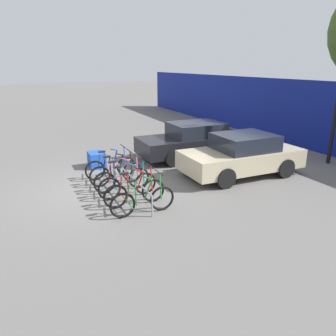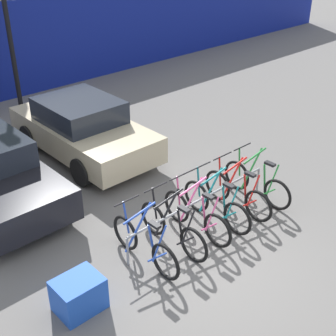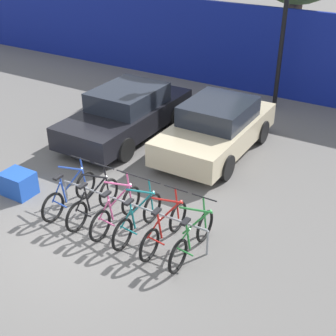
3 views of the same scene
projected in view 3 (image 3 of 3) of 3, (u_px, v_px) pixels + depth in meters
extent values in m
plane|color=#605E5B|center=(85.00, 232.00, 9.50)|extent=(120.00, 120.00, 0.00)
cube|color=navy|center=(262.00, 51.00, 15.87)|extent=(36.00, 0.16, 2.95)
cylinder|color=gray|center=(130.00, 204.00, 9.42)|extent=(3.50, 0.04, 0.04)
cylinder|color=gray|center=(66.00, 191.00, 10.35)|extent=(0.04, 0.04, 0.55)
cylinder|color=gray|center=(207.00, 243.00, 8.77)|extent=(0.04, 0.04, 0.55)
torus|color=black|center=(53.00, 207.00, 9.70)|extent=(0.06, 0.66, 0.66)
torus|color=black|center=(86.00, 185.00, 10.49)|extent=(0.06, 0.66, 0.66)
cylinder|color=#284CB7|center=(73.00, 180.00, 10.05)|extent=(0.60, 0.04, 0.76)
cylinder|color=#284CB7|center=(70.00, 168.00, 9.86)|extent=(0.68, 0.04, 0.16)
cylinder|color=#284CB7|center=(63.00, 189.00, 9.83)|extent=(0.14, 0.04, 0.63)
cylinder|color=#284CB7|center=(56.00, 193.00, 9.67)|extent=(0.32, 0.03, 0.58)
cylinder|color=#284CB7|center=(60.00, 204.00, 9.86)|extent=(0.40, 0.03, 0.08)
cylinder|color=#284CB7|center=(83.00, 172.00, 10.29)|extent=(0.12, 0.04, 0.69)
cylinder|color=black|center=(80.00, 158.00, 10.08)|extent=(0.52, 0.03, 0.03)
cube|color=black|center=(58.00, 177.00, 9.60)|extent=(0.10, 0.22, 0.05)
torus|color=black|center=(77.00, 217.00, 9.41)|extent=(0.06, 0.66, 0.66)
torus|color=black|center=(109.00, 193.00, 10.20)|extent=(0.06, 0.66, 0.66)
cylinder|color=black|center=(97.00, 188.00, 9.76)|extent=(0.60, 0.04, 0.76)
cylinder|color=black|center=(94.00, 176.00, 9.57)|extent=(0.68, 0.04, 0.16)
cylinder|color=black|center=(87.00, 198.00, 9.54)|extent=(0.14, 0.04, 0.63)
cylinder|color=black|center=(80.00, 201.00, 9.38)|extent=(0.32, 0.03, 0.58)
cylinder|color=black|center=(83.00, 213.00, 9.57)|extent=(0.40, 0.03, 0.08)
cylinder|color=black|center=(106.00, 180.00, 10.00)|extent=(0.12, 0.04, 0.69)
cylinder|color=black|center=(104.00, 166.00, 9.79)|extent=(0.52, 0.03, 0.03)
cube|color=black|center=(82.00, 186.00, 9.31)|extent=(0.10, 0.22, 0.05)
torus|color=black|center=(100.00, 226.00, 9.14)|extent=(0.06, 0.66, 0.66)
torus|color=black|center=(131.00, 201.00, 9.93)|extent=(0.06, 0.66, 0.66)
cylinder|color=#E55993|center=(120.00, 196.00, 9.50)|extent=(0.60, 0.04, 0.76)
cylinder|color=#E55993|center=(118.00, 184.00, 9.31)|extent=(0.68, 0.04, 0.16)
cylinder|color=#E55993|center=(110.00, 206.00, 9.28)|extent=(0.14, 0.04, 0.63)
cylinder|color=#E55993|center=(104.00, 210.00, 9.11)|extent=(0.32, 0.03, 0.58)
cylinder|color=#E55993|center=(106.00, 222.00, 9.31)|extent=(0.40, 0.03, 0.08)
cylinder|color=#E55993|center=(129.00, 188.00, 9.73)|extent=(0.12, 0.04, 0.69)
cylinder|color=black|center=(127.00, 173.00, 9.52)|extent=(0.52, 0.03, 0.03)
cube|color=black|center=(106.00, 194.00, 9.04)|extent=(0.10, 0.22, 0.05)
torus|color=black|center=(122.00, 234.00, 8.90)|extent=(0.06, 0.66, 0.66)
torus|color=black|center=(152.00, 208.00, 9.69)|extent=(0.06, 0.66, 0.66)
cylinder|color=#197A7F|center=(142.00, 203.00, 9.26)|extent=(0.60, 0.04, 0.76)
cylinder|color=#197A7F|center=(140.00, 191.00, 9.06)|extent=(0.68, 0.04, 0.16)
cylinder|color=#197A7F|center=(132.00, 214.00, 9.03)|extent=(0.14, 0.04, 0.63)
cylinder|color=#197A7F|center=(126.00, 218.00, 8.87)|extent=(0.32, 0.03, 0.58)
cylinder|color=#197A7F|center=(129.00, 230.00, 9.06)|extent=(0.40, 0.03, 0.08)
cylinder|color=#197A7F|center=(151.00, 195.00, 9.49)|extent=(0.12, 0.04, 0.69)
cylinder|color=black|center=(149.00, 180.00, 9.28)|extent=(0.52, 0.03, 0.03)
cube|color=black|center=(129.00, 202.00, 8.80)|extent=(0.10, 0.22, 0.05)
torus|color=black|center=(149.00, 245.00, 8.63)|extent=(0.06, 0.66, 0.66)
torus|color=black|center=(178.00, 217.00, 9.41)|extent=(0.06, 0.66, 0.66)
cylinder|color=red|center=(168.00, 213.00, 8.98)|extent=(0.60, 0.04, 0.76)
cylinder|color=red|center=(167.00, 200.00, 8.79)|extent=(0.68, 0.04, 0.16)
cylinder|color=red|center=(159.00, 224.00, 8.76)|extent=(0.14, 0.04, 0.63)
cylinder|color=red|center=(153.00, 228.00, 8.60)|extent=(0.32, 0.03, 0.58)
cylinder|color=red|center=(155.00, 240.00, 8.79)|extent=(0.40, 0.03, 0.08)
cylinder|color=red|center=(177.00, 203.00, 9.21)|extent=(0.12, 0.04, 0.69)
cylinder|color=black|center=(176.00, 189.00, 9.00)|extent=(0.52, 0.03, 0.03)
cube|color=black|center=(156.00, 211.00, 8.52)|extent=(0.10, 0.22, 0.05)
torus|color=black|center=(178.00, 256.00, 8.35)|extent=(0.06, 0.66, 0.66)
torus|color=black|center=(205.00, 226.00, 9.14)|extent=(0.06, 0.66, 0.66)
cylinder|color=#288438|center=(196.00, 222.00, 8.71)|extent=(0.60, 0.04, 0.76)
cylinder|color=#288438|center=(196.00, 210.00, 8.51)|extent=(0.68, 0.04, 0.16)
cylinder|color=#288438|center=(188.00, 234.00, 8.48)|extent=(0.14, 0.04, 0.63)
cylinder|color=#288438|center=(182.00, 239.00, 8.32)|extent=(0.32, 0.03, 0.58)
cylinder|color=#288438|center=(183.00, 251.00, 8.51)|extent=(0.40, 0.03, 0.08)
cylinder|color=#288438|center=(205.00, 213.00, 8.94)|extent=(0.12, 0.04, 0.69)
cylinder|color=black|center=(204.00, 198.00, 8.73)|extent=(0.52, 0.03, 0.03)
cube|color=black|center=(186.00, 222.00, 8.25)|extent=(0.10, 0.22, 0.05)
cube|color=black|center=(126.00, 117.00, 13.25)|extent=(1.80, 4.42, 0.62)
cube|color=#1E232D|center=(128.00, 97.00, 13.05)|extent=(1.58, 2.03, 0.52)
cylinder|color=black|center=(128.00, 105.00, 14.71)|extent=(0.20, 0.64, 0.64)
cylinder|color=black|center=(175.00, 116.00, 13.94)|extent=(0.20, 0.64, 0.64)
cylinder|color=black|center=(74.00, 135.00, 12.79)|extent=(0.20, 0.64, 0.64)
cylinder|color=black|center=(125.00, 150.00, 12.02)|extent=(0.20, 0.64, 0.64)
cube|color=#C1B28E|center=(216.00, 132.00, 12.35)|extent=(1.80, 4.06, 0.62)
cube|color=#1E232D|center=(219.00, 111.00, 12.15)|extent=(1.58, 1.87, 0.52)
cylinder|color=black|center=(207.00, 119.00, 13.74)|extent=(0.20, 0.64, 0.64)
cylinder|color=black|center=(262.00, 132.00, 12.97)|extent=(0.20, 0.64, 0.64)
cylinder|color=black|center=(165.00, 151.00, 11.98)|extent=(0.20, 0.64, 0.64)
cylinder|color=black|center=(226.00, 167.00, 11.21)|extent=(0.20, 0.64, 0.64)
cylinder|color=black|center=(285.00, 14.00, 13.97)|extent=(0.14, 0.14, 5.93)
cube|color=blue|center=(19.00, 184.00, 10.64)|extent=(0.70, 0.56, 0.55)
cylinder|color=brown|center=(291.00, 37.00, 16.95)|extent=(0.50, 0.50, 3.31)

